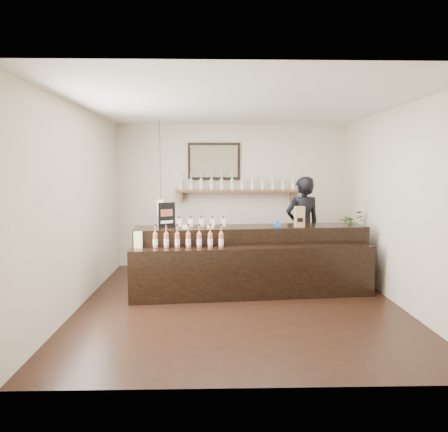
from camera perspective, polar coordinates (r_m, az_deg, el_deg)
ground at (r=6.45m, az=1.97°, el=-11.21°), size 5.00×5.00×0.00m
room_shell at (r=6.16m, az=2.02°, el=4.10°), size 5.00×5.00×5.00m
back_wall_decor at (r=8.52m, az=0.05°, el=4.98°), size 2.66×0.96×1.69m
counter at (r=6.89m, az=3.56°, el=-5.97°), size 3.70×1.31×1.19m
promo_sign at (r=6.86m, az=-7.49°, el=0.15°), size 0.25×0.15×0.39m
paper_bag at (r=6.93m, az=9.84°, el=-0.09°), size 0.15×0.12×0.32m
tape_dispenser at (r=6.88m, az=6.99°, el=-1.12°), size 0.12×0.05×0.10m
side_cabinet at (r=7.89m, az=16.15°, el=-5.46°), size 0.38×0.52×0.74m
potted_plant at (r=7.80m, az=16.28°, el=-1.05°), size 0.57×0.55×0.48m
shopkeeper at (r=7.91m, az=10.23°, el=-0.56°), size 0.85×0.67×2.03m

